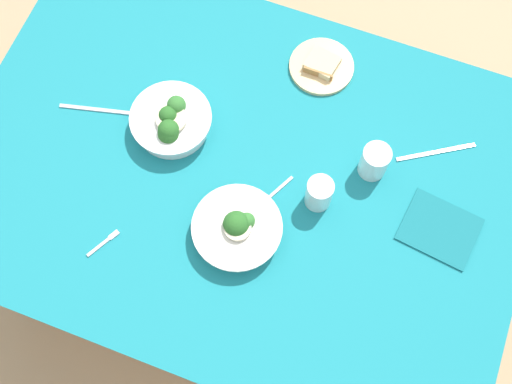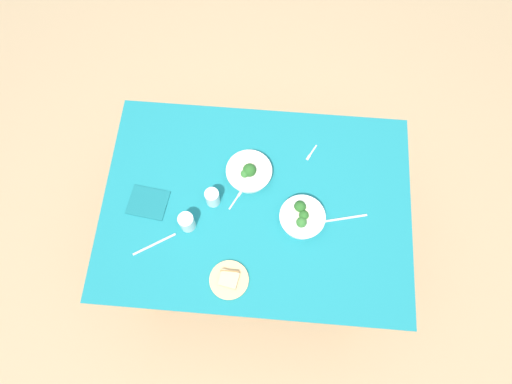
# 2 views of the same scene
# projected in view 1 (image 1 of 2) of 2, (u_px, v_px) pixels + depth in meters

# --- Properties ---
(ground_plane) EXTENTS (6.00, 6.00, 0.00)m
(ground_plane) POSITION_uv_depth(u_px,v_px,m) (246.00, 252.00, 2.45)
(ground_plane) COLOR tan
(dining_table) EXTENTS (1.48, 1.05, 0.77)m
(dining_table) POSITION_uv_depth(u_px,v_px,m) (242.00, 188.00, 1.83)
(dining_table) COLOR #197A84
(dining_table) RESTS_ON ground_plane
(broccoli_bowl_far) EXTENTS (0.21, 0.21, 0.10)m
(broccoli_bowl_far) POSITION_uv_depth(u_px,v_px,m) (171.00, 122.00, 1.74)
(broccoli_bowl_far) COLOR white
(broccoli_bowl_far) RESTS_ON dining_table
(broccoli_bowl_near) EXTENTS (0.22, 0.22, 0.09)m
(broccoli_bowl_near) POSITION_uv_depth(u_px,v_px,m) (237.00, 229.00, 1.64)
(broccoli_bowl_near) COLOR silver
(broccoli_bowl_near) RESTS_ON dining_table
(bread_side_plate) EXTENTS (0.18, 0.18, 0.03)m
(bread_side_plate) POSITION_uv_depth(u_px,v_px,m) (322.00, 66.00, 1.83)
(bread_side_plate) COLOR #D6B27A
(bread_side_plate) RESTS_ON dining_table
(water_glass_center) EXTENTS (0.07, 0.07, 0.10)m
(water_glass_center) POSITION_uv_depth(u_px,v_px,m) (319.00, 193.00, 1.66)
(water_glass_center) COLOR silver
(water_glass_center) RESTS_ON dining_table
(water_glass_side) EXTENTS (0.07, 0.07, 0.10)m
(water_glass_side) POSITION_uv_depth(u_px,v_px,m) (374.00, 161.00, 1.69)
(water_glass_side) COLOR silver
(water_glass_side) RESTS_ON dining_table
(fork_by_far_bowl) EXTENTS (0.06, 0.10, 0.00)m
(fork_by_far_bowl) POSITION_uv_depth(u_px,v_px,m) (276.00, 191.00, 1.71)
(fork_by_far_bowl) COLOR #B7B7BC
(fork_by_far_bowl) RESTS_ON dining_table
(fork_by_near_bowl) EXTENTS (0.05, 0.09, 0.00)m
(fork_by_near_bowl) POSITION_uv_depth(u_px,v_px,m) (105.00, 242.00, 1.66)
(fork_by_near_bowl) COLOR #B7B7BC
(fork_by_near_bowl) RESTS_ON dining_table
(table_knife_left) EXTENTS (0.21, 0.06, 0.00)m
(table_knife_left) POSITION_uv_depth(u_px,v_px,m) (98.00, 110.00, 1.79)
(table_knife_left) COLOR #B7B7BC
(table_knife_left) RESTS_ON dining_table
(table_knife_right) EXTENTS (0.19, 0.12, 0.00)m
(table_knife_right) POSITION_uv_depth(u_px,v_px,m) (436.00, 152.00, 1.75)
(table_knife_right) COLOR #B7B7BC
(table_knife_right) RESTS_ON dining_table
(napkin_folded_upper) EXTENTS (0.20, 0.17, 0.01)m
(napkin_folded_upper) POSITION_uv_depth(u_px,v_px,m) (440.00, 229.00, 1.67)
(napkin_folded_upper) COLOR #156870
(napkin_folded_upper) RESTS_ON dining_table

